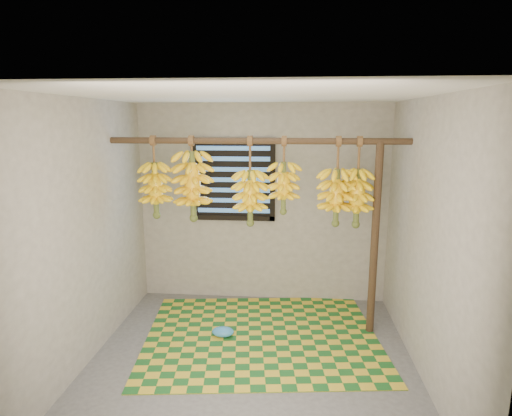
# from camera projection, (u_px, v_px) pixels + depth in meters

# --- Properties ---
(floor) EXTENTS (3.00, 3.00, 0.01)m
(floor) POSITION_uv_depth(u_px,v_px,m) (251.00, 363.00, 3.96)
(floor) COLOR #505050
(floor) RESTS_ON ground
(ceiling) EXTENTS (3.00, 3.00, 0.01)m
(ceiling) POSITION_uv_depth(u_px,v_px,m) (250.00, 95.00, 3.48)
(ceiling) COLOR silver
(ceiling) RESTS_ON wall_back
(wall_back) EXTENTS (3.00, 0.01, 2.40)m
(wall_back) POSITION_uv_depth(u_px,v_px,m) (263.00, 204.00, 5.19)
(wall_back) COLOR gray
(wall_back) RESTS_ON floor
(wall_left) EXTENTS (0.01, 3.00, 2.40)m
(wall_left) POSITION_uv_depth(u_px,v_px,m) (84.00, 234.00, 3.84)
(wall_left) COLOR gray
(wall_left) RESTS_ON floor
(wall_right) EXTENTS (0.01, 3.00, 2.40)m
(wall_right) POSITION_uv_depth(u_px,v_px,m) (428.00, 242.00, 3.59)
(wall_right) COLOR gray
(wall_right) RESTS_ON floor
(window) EXTENTS (1.00, 0.04, 1.00)m
(window) POSITION_uv_depth(u_px,v_px,m) (233.00, 180.00, 5.13)
(window) COLOR black
(window) RESTS_ON wall_back
(hanging_pole) EXTENTS (3.00, 0.06, 0.06)m
(hanging_pole) POSITION_uv_depth(u_px,v_px,m) (257.00, 141.00, 4.24)
(hanging_pole) COLOR #493520
(hanging_pole) RESTS_ON wall_left
(support_post) EXTENTS (0.08, 0.08, 2.00)m
(support_post) POSITION_uv_depth(u_px,v_px,m) (375.00, 241.00, 4.34)
(support_post) COLOR #493520
(support_post) RESTS_ON floor
(woven_mat) EXTENTS (2.56, 2.14, 0.01)m
(woven_mat) POSITION_uv_depth(u_px,v_px,m) (262.00, 336.00, 4.44)
(woven_mat) COLOR #1A5820
(woven_mat) RESTS_ON floor
(plastic_bag) EXTENTS (0.24, 0.17, 0.09)m
(plastic_bag) POSITION_uv_depth(u_px,v_px,m) (223.00, 332.00, 4.42)
(plastic_bag) COLOR #3587C8
(plastic_bag) RESTS_ON woven_mat
(banana_bunch_a) EXTENTS (0.32, 0.32, 0.85)m
(banana_bunch_a) POSITION_uv_depth(u_px,v_px,m) (156.00, 190.00, 4.43)
(banana_bunch_a) COLOR brown
(banana_bunch_a) RESTS_ON hanging_pole
(banana_bunch_b) EXTENTS (0.39, 0.39, 0.87)m
(banana_bunch_b) POSITION_uv_depth(u_px,v_px,m) (193.00, 186.00, 4.39)
(banana_bunch_b) COLOR brown
(banana_bunch_b) RESTS_ON hanging_pole
(banana_bunch_c) EXTENTS (0.35, 0.35, 0.91)m
(banana_bunch_c) POSITION_uv_depth(u_px,v_px,m) (250.00, 198.00, 4.36)
(banana_bunch_c) COLOR brown
(banana_bunch_c) RESTS_ON hanging_pole
(banana_bunch_d) EXTENTS (0.32, 0.32, 0.78)m
(banana_bunch_d) POSITION_uv_depth(u_px,v_px,m) (284.00, 188.00, 4.31)
(banana_bunch_d) COLOR brown
(banana_bunch_d) RESTS_ON hanging_pole
(banana_bunch_e) EXTENTS (0.36, 0.36, 0.89)m
(banana_bunch_e) POSITION_uv_depth(u_px,v_px,m) (336.00, 197.00, 4.29)
(banana_bunch_e) COLOR brown
(banana_bunch_e) RESTS_ON hanging_pole
(banana_bunch_f) EXTENTS (0.30, 0.30, 0.90)m
(banana_bunch_f) POSITION_uv_depth(u_px,v_px,m) (357.00, 198.00, 4.27)
(banana_bunch_f) COLOR brown
(banana_bunch_f) RESTS_ON hanging_pole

